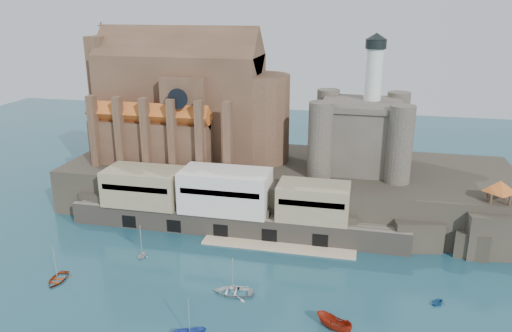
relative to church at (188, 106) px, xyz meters
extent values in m
plane|color=#173F4D|center=(24.13, -41.85, -22.13)|extent=(300.00, 300.00, 0.00)
cube|color=black|center=(24.13, -1.85, -17.13)|extent=(100.00, 34.00, 10.00)
cube|color=black|center=(-13.87, -18.35, -19.13)|extent=(9.00, 5.00, 6.00)
cube|color=black|center=(2.13, -18.35, -19.13)|extent=(9.00, 5.00, 6.00)
cube|color=black|center=(19.13, -18.35, -19.13)|extent=(9.00, 5.00, 6.00)
cube|color=black|center=(36.13, -18.35, -19.13)|extent=(9.00, 5.00, 6.00)
cube|color=black|center=(52.13, -18.35, -19.13)|extent=(9.00, 5.00, 6.00)
cube|color=#6D6457|center=(16.13, -19.35, -19.88)|extent=(70.00, 6.00, 4.50)
cube|color=beige|center=(26.13, -23.85, -21.98)|extent=(30.00, 4.00, 0.40)
cube|color=black|center=(-5.87, -22.25, -20.53)|extent=(3.00, 0.40, 2.60)
cube|color=black|center=(4.13, -22.25, -20.53)|extent=(3.00, 0.40, 2.60)
cube|color=black|center=(14.13, -22.25, -20.53)|extent=(3.00, 0.40, 2.60)
cube|color=black|center=(24.13, -22.25, -20.53)|extent=(3.00, 0.40, 2.60)
cube|color=black|center=(34.13, -22.25, -20.53)|extent=(3.00, 0.40, 2.60)
cube|color=gray|center=(-3.87, -18.35, -13.88)|extent=(16.00, 9.00, 7.50)
cube|color=silver|center=(14.13, -18.35, -13.38)|extent=(18.00, 9.00, 8.50)
cube|color=gray|center=(32.13, -18.35, -14.13)|extent=(14.00, 8.00, 7.00)
cube|color=#4D3424|center=(-1.87, 0.15, -0.13)|extent=(38.00, 14.00, 24.00)
cube|color=#4D3424|center=(-1.87, 0.15, 11.87)|extent=(38.00, 13.01, 13.01)
cylinder|color=#4D3424|center=(17.13, 0.15, -2.13)|extent=(14.00, 14.00, 20.00)
cube|color=#4D3424|center=(2.13, 0.15, -2.13)|extent=(10.00, 20.00, 20.00)
cube|color=#4D3424|center=(-5.87, -9.35, -7.13)|extent=(28.00, 5.00, 10.00)
cube|color=#4D3424|center=(-5.87, 9.65, -7.13)|extent=(28.00, 5.00, 10.00)
cube|color=#BD5820|center=(-5.87, -9.35, -0.53)|extent=(28.00, 5.66, 5.66)
cube|color=#BD5820|center=(-5.87, 9.65, -0.53)|extent=(28.00, 5.66, 5.66)
cube|color=#4D3424|center=(-20.87, 0.15, 1.87)|extent=(4.00, 10.00, 28.00)
cylinder|color=black|center=(2.13, -11.90, 3.87)|extent=(4.40, 0.30, 4.40)
cube|color=#4D3424|center=(-17.87, -12.35, -4.13)|extent=(1.60, 2.20, 16.00)
cube|color=#4D3424|center=(-11.67, -12.35, -4.13)|extent=(1.60, 2.20, 16.00)
cube|color=#4D3424|center=(-5.47, -12.35, -4.13)|extent=(1.60, 2.20, 16.00)
cube|color=#4D3424|center=(0.73, -12.35, -4.13)|extent=(1.60, 2.20, 16.00)
cube|color=#4D3424|center=(6.93, -12.35, -4.13)|extent=(1.60, 2.20, 16.00)
cube|color=#4D3424|center=(13.13, -12.35, -4.13)|extent=(1.60, 2.20, 16.00)
cube|color=#474138|center=(40.13, -0.85, -5.13)|extent=(16.00, 16.00, 14.00)
cube|color=#474138|center=(40.13, -0.85, 2.27)|extent=(17.00, 17.00, 1.20)
cylinder|color=#474138|center=(32.13, -8.85, -4.13)|extent=(5.20, 5.20, 16.00)
cylinder|color=#474138|center=(48.13, -8.85, -4.13)|extent=(5.20, 5.20, 16.00)
cylinder|color=#474138|center=(32.13, 7.15, -4.13)|extent=(5.20, 5.20, 16.00)
cylinder|color=#474138|center=(48.13, 7.15, -4.13)|extent=(5.20, 5.20, 16.00)
cylinder|color=silver|center=(42.13, 1.15, 7.87)|extent=(3.60, 3.60, 12.00)
cylinder|color=black|center=(42.13, 1.15, 14.87)|extent=(4.40, 4.40, 2.00)
cone|color=black|center=(42.13, 1.15, 16.47)|extent=(4.60, 4.60, 1.40)
cube|color=black|center=(66.13, -15.85, -17.78)|extent=(12.00, 10.00, 8.70)
cube|color=black|center=(62.13, -18.85, -19.63)|extent=(6.00, 5.00, 5.00)
cube|color=#4D3424|center=(66.13, -15.85, -13.28)|extent=(4.20, 4.20, 0.30)
cylinder|color=#4D3424|center=(64.53, -17.45, -11.83)|extent=(0.36, 0.36, 3.20)
cylinder|color=#4D3424|center=(67.73, -17.45, -11.83)|extent=(0.36, 0.36, 3.20)
cylinder|color=#4D3424|center=(64.53, -14.25, -11.83)|extent=(0.36, 0.36, 3.20)
cylinder|color=#4D3424|center=(67.73, -14.25, -11.83)|extent=(0.36, 0.36, 3.20)
pyramid|color=#BD5820|center=(66.13, -15.85, -9.13)|extent=(6.40, 6.40, 2.20)
imported|color=#922C08|center=(-8.41, -44.27, -22.13)|extent=(3.95, 1.48, 5.40)
imported|color=silver|center=(2.04, -33.18, -22.13)|extent=(2.63, 1.76, 2.90)
imported|color=maroon|center=(38.65, -47.18, -22.13)|extent=(2.95, 2.92, 5.78)
imported|color=silver|center=(21.91, -41.45, -22.13)|extent=(1.78, 4.79, 6.56)
imported|color=navy|center=(54.13, -37.17, -22.13)|extent=(2.66, 2.62, 2.69)
camera|label=1|loc=(41.25, -109.83, 22.86)|focal=35.00mm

